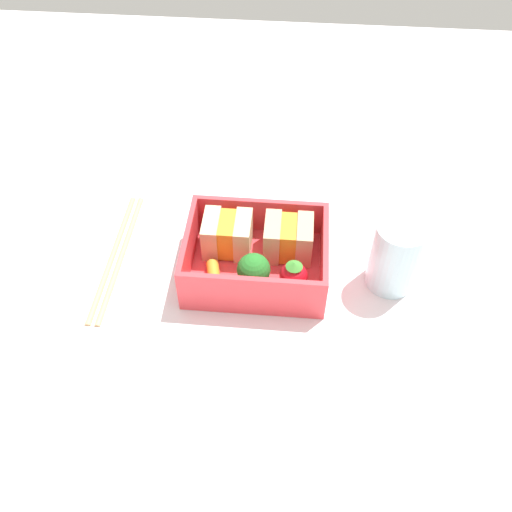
{
  "coord_description": "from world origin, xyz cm",
  "views": [
    {
      "loc": [
        3.58,
        -41.6,
        50.3
      ],
      "look_at": [
        0.0,
        0.0,
        2.7
      ],
      "focal_mm": 40.0,
      "sensor_mm": 36.0,
      "label": 1
    }
  ],
  "objects_px": {
    "strawberry_far_left": "(294,275)",
    "sandwich_left": "(227,235)",
    "carrot_stick_far_left": "(214,275)",
    "drinking_glass": "(396,258)",
    "sandwich_center_left": "(288,238)",
    "chopstick_pair": "(116,255)",
    "broccoli_floret": "(252,270)"
  },
  "relations": [
    {
      "from": "drinking_glass",
      "to": "broccoli_floret",
      "type": "bearing_deg",
      "value": -170.15
    },
    {
      "from": "sandwich_left",
      "to": "broccoli_floret",
      "type": "height_order",
      "value": "same"
    },
    {
      "from": "broccoli_floret",
      "to": "drinking_glass",
      "type": "bearing_deg",
      "value": 9.85
    },
    {
      "from": "broccoli_floret",
      "to": "strawberry_far_left",
      "type": "relative_size",
      "value": 1.23
    },
    {
      "from": "broccoli_floret",
      "to": "drinking_glass",
      "type": "height_order",
      "value": "drinking_glass"
    },
    {
      "from": "carrot_stick_far_left",
      "to": "drinking_glass",
      "type": "distance_m",
      "value": 0.2
    },
    {
      "from": "chopstick_pair",
      "to": "sandwich_center_left",
      "type": "bearing_deg",
      "value": 4.19
    },
    {
      "from": "sandwich_center_left",
      "to": "carrot_stick_far_left",
      "type": "relative_size",
      "value": 1.53
    },
    {
      "from": "drinking_glass",
      "to": "sandwich_left",
      "type": "bearing_deg",
      "value": 171.81
    },
    {
      "from": "sandwich_center_left",
      "to": "chopstick_pair",
      "type": "height_order",
      "value": "sandwich_center_left"
    },
    {
      "from": "sandwich_center_left",
      "to": "chopstick_pair",
      "type": "distance_m",
      "value": 0.2
    },
    {
      "from": "sandwich_left",
      "to": "sandwich_center_left",
      "type": "height_order",
      "value": "same"
    },
    {
      "from": "sandwich_left",
      "to": "carrot_stick_far_left",
      "type": "bearing_deg",
      "value": -101.89
    },
    {
      "from": "carrot_stick_far_left",
      "to": "strawberry_far_left",
      "type": "distance_m",
      "value": 0.09
    },
    {
      "from": "broccoli_floret",
      "to": "strawberry_far_left",
      "type": "bearing_deg",
      "value": 6.5
    },
    {
      "from": "sandwich_left",
      "to": "carrot_stick_far_left",
      "type": "height_order",
      "value": "sandwich_left"
    },
    {
      "from": "sandwich_left",
      "to": "chopstick_pair",
      "type": "xyz_separation_m",
      "value": [
        -0.13,
        -0.01,
        -0.03
      ]
    },
    {
      "from": "drinking_glass",
      "to": "chopstick_pair",
      "type": "bearing_deg",
      "value": 177.81
    },
    {
      "from": "sandwich_center_left",
      "to": "sandwich_left",
      "type": "bearing_deg",
      "value": 180.0
    },
    {
      "from": "carrot_stick_far_left",
      "to": "chopstick_pair",
      "type": "relative_size",
      "value": 0.18
    },
    {
      "from": "chopstick_pair",
      "to": "sandwich_left",
      "type": "bearing_deg",
      "value": 6.4
    },
    {
      "from": "carrot_stick_far_left",
      "to": "broccoli_floret",
      "type": "distance_m",
      "value": 0.05
    },
    {
      "from": "sandwich_left",
      "to": "drinking_glass",
      "type": "height_order",
      "value": "drinking_glass"
    },
    {
      "from": "broccoli_floret",
      "to": "drinking_glass",
      "type": "xyz_separation_m",
      "value": [
        0.15,
        0.03,
        0.0
      ]
    },
    {
      "from": "chopstick_pair",
      "to": "drinking_glass",
      "type": "height_order",
      "value": "drinking_glass"
    },
    {
      "from": "chopstick_pair",
      "to": "strawberry_far_left",
      "type": "bearing_deg",
      "value": -9.18
    },
    {
      "from": "strawberry_far_left",
      "to": "sandwich_left",
      "type": "bearing_deg",
      "value": 148.08
    },
    {
      "from": "sandwich_left",
      "to": "drinking_glass",
      "type": "xyz_separation_m",
      "value": [
        0.19,
        -0.03,
        0.01
      ]
    },
    {
      "from": "carrot_stick_far_left",
      "to": "drinking_glass",
      "type": "relative_size",
      "value": 0.41
    },
    {
      "from": "sandwich_left",
      "to": "strawberry_far_left",
      "type": "bearing_deg",
      "value": -31.92
    },
    {
      "from": "broccoli_floret",
      "to": "chopstick_pair",
      "type": "xyz_separation_m",
      "value": [
        -0.16,
        0.04,
        -0.03
      ]
    },
    {
      "from": "sandwich_center_left",
      "to": "drinking_glass",
      "type": "relative_size",
      "value": 0.63
    }
  ]
}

